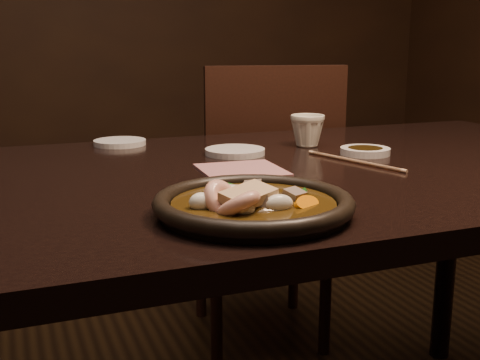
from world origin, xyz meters
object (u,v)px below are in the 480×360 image
object	(u,v)px
plate	(253,205)
table	(295,203)
chair	(265,198)
tea_cup	(307,129)

from	to	relation	value
plate	table	bearing A→B (deg)	53.50
chair	tea_cup	distance (m)	0.55
table	tea_cup	size ratio (longest dim) A/B	19.96
chair	plate	xyz separation A→B (m)	(-0.44, -0.94, 0.26)
table	plate	distance (m)	0.37
plate	tea_cup	xyz separation A→B (m)	(0.34, 0.48, 0.03)
tea_cup	chair	bearing A→B (deg)	78.18
plate	tea_cup	world-z (taller)	tea_cup
table	tea_cup	world-z (taller)	tea_cup
table	chair	world-z (taller)	chair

